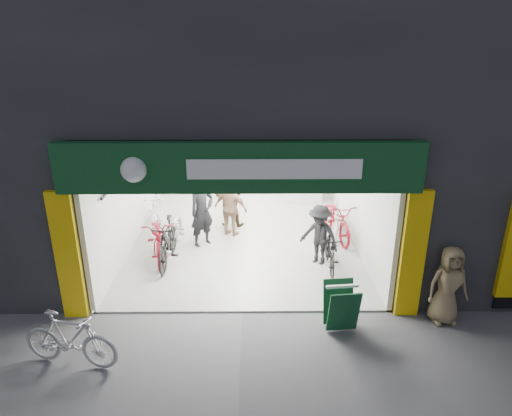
{
  "coord_description": "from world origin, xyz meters",
  "views": [
    {
      "loc": [
        0.21,
        -7.74,
        5.22
      ],
      "look_at": [
        0.3,
        1.5,
        1.67
      ],
      "focal_mm": 32.0,
      "sensor_mm": 36.0,
      "label": 1
    }
  ],
  "objects_px": {
    "pedestrian_near": "(448,285)",
    "sandwich_board": "(341,306)",
    "bike_left_front": "(172,233)",
    "bike_right_front": "(330,251)",
    "parked_bike": "(70,339)"
  },
  "relations": [
    {
      "from": "pedestrian_near",
      "to": "sandwich_board",
      "type": "bearing_deg",
      "value": -178.08
    },
    {
      "from": "bike_left_front",
      "to": "bike_right_front",
      "type": "xyz_separation_m",
      "value": [
        3.83,
        -0.93,
        -0.06
      ]
    },
    {
      "from": "sandwich_board",
      "to": "bike_left_front",
      "type": "bearing_deg",
      "value": 133.02
    },
    {
      "from": "parked_bike",
      "to": "pedestrian_near",
      "type": "relative_size",
      "value": 1.07
    },
    {
      "from": "parked_bike",
      "to": "bike_right_front",
      "type": "bearing_deg",
      "value": -43.48
    },
    {
      "from": "bike_left_front",
      "to": "parked_bike",
      "type": "bearing_deg",
      "value": -99.06
    },
    {
      "from": "bike_right_front",
      "to": "pedestrian_near",
      "type": "xyz_separation_m",
      "value": [
        1.87,
        -2.09,
        0.32
      ]
    },
    {
      "from": "parked_bike",
      "to": "sandwich_board",
      "type": "distance_m",
      "value": 4.76
    },
    {
      "from": "pedestrian_near",
      "to": "bike_right_front",
      "type": "bearing_deg",
      "value": 127.8
    },
    {
      "from": "bike_right_front",
      "to": "sandwich_board",
      "type": "xyz_separation_m",
      "value": [
        -0.17,
        -2.3,
        0.02
      ]
    },
    {
      "from": "bike_left_front",
      "to": "parked_bike",
      "type": "xyz_separation_m",
      "value": [
        -1.0,
        -4.2,
        -0.03
      ]
    },
    {
      "from": "pedestrian_near",
      "to": "sandwich_board",
      "type": "relative_size",
      "value": 1.76
    },
    {
      "from": "bike_right_front",
      "to": "sandwich_board",
      "type": "bearing_deg",
      "value": -91.55
    },
    {
      "from": "bike_right_front",
      "to": "parked_bike",
      "type": "relative_size",
      "value": 0.93
    },
    {
      "from": "bike_right_front",
      "to": "pedestrian_near",
      "type": "bearing_deg",
      "value": -45.55
    }
  ]
}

